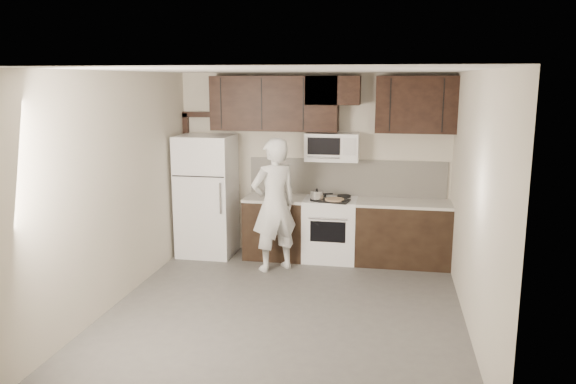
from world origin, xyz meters
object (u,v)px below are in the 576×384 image
(stove, at_px, (330,229))
(refrigerator, at_px, (207,196))
(microwave, at_px, (332,147))
(person, at_px, (274,205))

(stove, distance_m, refrigerator, 1.90)
(microwave, relative_size, person, 0.41)
(refrigerator, height_order, person, person)
(microwave, bearing_deg, refrigerator, -174.85)
(microwave, distance_m, refrigerator, 2.00)
(stove, height_order, microwave, microwave)
(stove, bearing_deg, microwave, 90.10)
(microwave, bearing_deg, person, -135.92)
(stove, relative_size, microwave, 1.24)
(stove, distance_m, person, 1.02)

